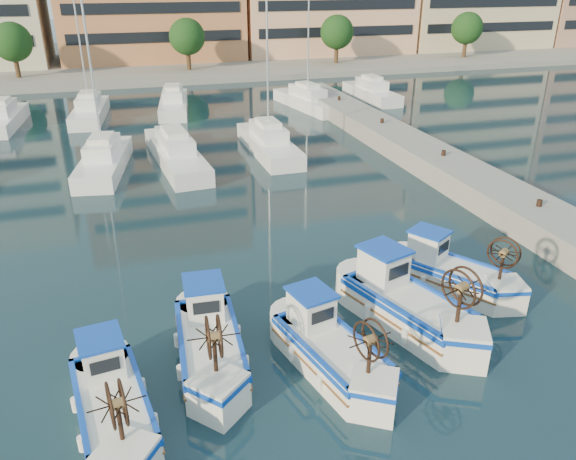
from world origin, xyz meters
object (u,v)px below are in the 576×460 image
Objects in this scene: fishing_boat_c at (329,347)px; fishing_boat_e at (450,271)px; fishing_boat_d at (405,302)px; fishing_boat_a at (112,401)px; fishing_boat_b at (209,340)px.

fishing_boat_c is 1.03× the size of fishing_boat_e.
fishing_boat_a is at bearing 173.50° from fishing_boat_d.
fishing_boat_a is 0.86× the size of fishing_boat_d.
fishing_boat_b is 6.51m from fishing_boat_d.
fishing_boat_e is (2.69, 1.61, -0.11)m from fishing_boat_d.
fishing_boat_e is at bearing 14.14° from fishing_boat_b.
fishing_boat_a is 0.97× the size of fishing_boat_c.
fishing_boat_e is (9.20, 1.69, -0.04)m from fishing_boat_b.
fishing_boat_d is at bearing 3.39° from fishing_boat_a.
fishing_boat_a is at bearing 171.31° from fishing_boat_c.
fishing_boat_e is (12.03, 3.49, 0.00)m from fishing_boat_a.
fishing_boat_b is (2.83, 1.80, 0.04)m from fishing_boat_a.
fishing_boat_e is at bearing 8.20° from fishing_boat_a.
fishing_boat_b is at bearing 162.84° from fishing_boat_d.
fishing_boat_d reaches higher than fishing_boat_a.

